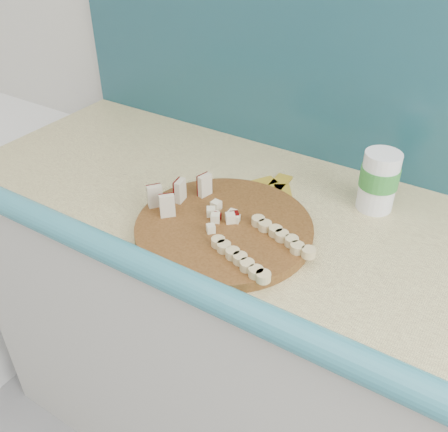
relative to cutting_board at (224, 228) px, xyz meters
name	(u,v)px	position (x,y,z in m)	size (l,w,h in m)	color
kitchen_counter	(378,401)	(0.37, 0.13, -0.47)	(2.20, 0.63, 0.91)	beige
cutting_board	(224,228)	(0.00, 0.00, 0.00)	(0.37, 0.37, 0.02)	#42250E
apple_wedges	(177,194)	(-0.13, 0.01, 0.04)	(0.09, 0.15, 0.05)	beige
apple_chunks	(217,215)	(-0.02, 0.01, 0.02)	(0.06, 0.06, 0.02)	beige
banana_slices	(261,247)	(0.11, -0.04, 0.02)	(0.19, 0.18, 0.02)	#CEB77D
canister	(379,180)	(0.23, 0.26, 0.06)	(0.08, 0.08, 0.14)	white
banana_peel	(267,194)	(0.01, 0.18, -0.01)	(0.24, 0.20, 0.01)	gold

